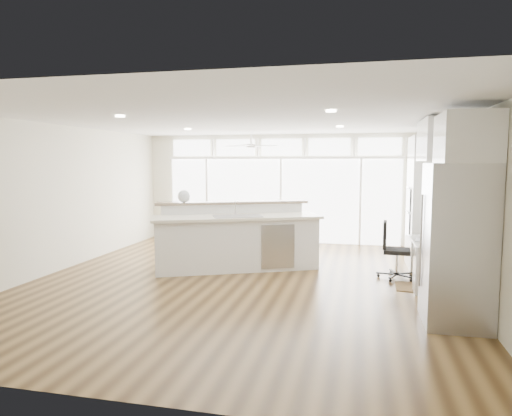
# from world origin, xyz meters

# --- Properties ---
(floor) EXTENTS (7.00, 8.00, 0.02)m
(floor) POSITION_xyz_m (0.00, 0.00, -0.01)
(floor) COLOR #432D14
(floor) RESTS_ON ground
(ceiling) EXTENTS (7.00, 8.00, 0.02)m
(ceiling) POSITION_xyz_m (0.00, 0.00, 2.70)
(ceiling) COLOR silver
(ceiling) RESTS_ON wall_back
(wall_back) EXTENTS (7.00, 0.04, 2.70)m
(wall_back) POSITION_xyz_m (0.00, 4.00, 1.35)
(wall_back) COLOR beige
(wall_back) RESTS_ON floor
(wall_front) EXTENTS (7.00, 0.04, 2.70)m
(wall_front) POSITION_xyz_m (0.00, -4.00, 1.35)
(wall_front) COLOR beige
(wall_front) RESTS_ON floor
(wall_left) EXTENTS (0.04, 8.00, 2.70)m
(wall_left) POSITION_xyz_m (-3.50, 0.00, 1.35)
(wall_left) COLOR beige
(wall_left) RESTS_ON floor
(wall_right) EXTENTS (0.04, 8.00, 2.70)m
(wall_right) POSITION_xyz_m (3.50, 0.00, 1.35)
(wall_right) COLOR beige
(wall_right) RESTS_ON floor
(glass_wall) EXTENTS (5.80, 0.06, 2.08)m
(glass_wall) POSITION_xyz_m (0.00, 3.94, 1.05)
(glass_wall) COLOR white
(glass_wall) RESTS_ON wall_back
(transom_row) EXTENTS (5.90, 0.06, 0.40)m
(transom_row) POSITION_xyz_m (0.00, 3.94, 2.38)
(transom_row) COLOR white
(transom_row) RESTS_ON wall_back
(desk_window) EXTENTS (0.04, 0.85, 0.85)m
(desk_window) POSITION_xyz_m (3.46, 0.30, 1.55)
(desk_window) COLOR white
(desk_window) RESTS_ON wall_right
(ceiling_fan) EXTENTS (1.16, 1.16, 0.32)m
(ceiling_fan) POSITION_xyz_m (-0.50, 2.80, 2.48)
(ceiling_fan) COLOR white
(ceiling_fan) RESTS_ON ceiling
(recessed_lights) EXTENTS (3.40, 3.00, 0.02)m
(recessed_lights) POSITION_xyz_m (0.00, 0.20, 2.68)
(recessed_lights) COLOR white
(recessed_lights) RESTS_ON ceiling
(oven_cabinet) EXTENTS (0.64, 1.20, 2.50)m
(oven_cabinet) POSITION_xyz_m (3.17, 1.80, 1.25)
(oven_cabinet) COLOR white
(oven_cabinet) RESTS_ON floor
(desk_nook) EXTENTS (0.72, 1.30, 0.76)m
(desk_nook) POSITION_xyz_m (3.13, 0.30, 0.38)
(desk_nook) COLOR white
(desk_nook) RESTS_ON floor
(upper_cabinets) EXTENTS (0.64, 1.30, 0.64)m
(upper_cabinets) POSITION_xyz_m (3.17, 0.30, 2.35)
(upper_cabinets) COLOR white
(upper_cabinets) RESTS_ON wall_right
(refrigerator) EXTENTS (0.76, 0.90, 2.00)m
(refrigerator) POSITION_xyz_m (3.11, -1.35, 1.00)
(refrigerator) COLOR #B1B1B6
(refrigerator) RESTS_ON floor
(fridge_cabinet) EXTENTS (0.64, 0.90, 0.60)m
(fridge_cabinet) POSITION_xyz_m (3.17, -1.35, 2.30)
(fridge_cabinet) COLOR white
(fridge_cabinet) RESTS_ON wall_right
(framed_photos) EXTENTS (0.06, 0.22, 0.80)m
(framed_photos) POSITION_xyz_m (3.46, 0.92, 1.40)
(framed_photos) COLOR black
(framed_photos) RESTS_ON wall_right
(kitchen_island) EXTENTS (3.34, 2.36, 1.24)m
(kitchen_island) POSITION_xyz_m (-0.32, 0.86, 0.62)
(kitchen_island) COLOR white
(kitchen_island) RESTS_ON floor
(rug) EXTENTS (0.86, 0.63, 0.01)m
(rug) POSITION_xyz_m (2.95, 0.25, 0.01)
(rug) COLOR #3A2612
(rug) RESTS_ON floor
(office_chair) EXTENTS (0.55, 0.51, 0.98)m
(office_chair) POSITION_xyz_m (2.57, 0.79, 0.49)
(office_chair) COLOR black
(office_chair) RESTS_ON floor
(fishbowl) EXTENTS (0.33, 0.33, 0.24)m
(fishbowl) POSITION_xyz_m (-1.35, 0.83, 1.36)
(fishbowl) COLOR silver
(fishbowl) RESTS_ON kitchen_island
(monitor) EXTENTS (0.10, 0.47, 0.39)m
(monitor) POSITION_xyz_m (3.05, 0.30, 0.96)
(monitor) COLOR black
(monitor) RESTS_ON desk_nook
(keyboard) EXTENTS (0.18, 0.36, 0.02)m
(keyboard) POSITION_xyz_m (2.88, 0.30, 0.77)
(keyboard) COLOR white
(keyboard) RESTS_ON desk_nook
(potted_plant) EXTENTS (0.32, 0.34, 0.23)m
(potted_plant) POSITION_xyz_m (3.17, 1.80, 2.62)
(potted_plant) COLOR #315E28
(potted_plant) RESTS_ON oven_cabinet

